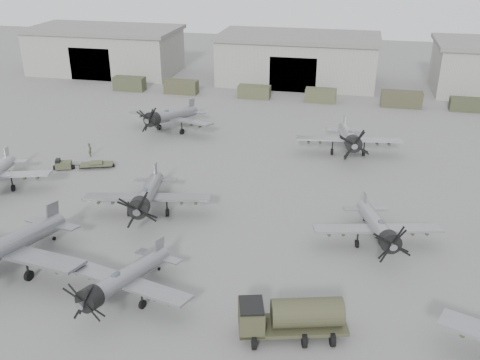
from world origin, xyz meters
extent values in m
plane|color=slate|center=(0.00, 0.00, 0.00)|extent=(220.00, 220.00, 0.00)
cube|color=#9B9B91|center=(-38.00, 62.00, 4.00)|extent=(28.00, 14.00, 8.00)
cube|color=slate|center=(-38.00, 62.00, 8.35)|extent=(29.00, 14.80, 0.70)
cube|color=black|center=(-38.00, 55.20, 3.00)|extent=(8.12, 0.40, 6.00)
cube|color=#9B9B91|center=(0.00, 62.00, 4.00)|extent=(28.00, 14.00, 8.00)
cube|color=slate|center=(0.00, 62.00, 8.35)|extent=(29.00, 14.80, 0.70)
cube|color=black|center=(0.00, 55.20, 3.00)|extent=(8.12, 0.40, 6.00)
cube|color=#3D432B|center=(-28.12, 50.00, 1.19)|extent=(5.48, 2.20, 2.39)
cube|color=#41422B|center=(-18.60, 50.00, 1.16)|extent=(5.76, 2.20, 2.31)
cube|color=#464930|center=(-5.76, 50.00, 1.04)|extent=(5.40, 2.20, 2.08)
cube|color=#464A30|center=(5.33, 50.00, 1.11)|extent=(4.98, 2.20, 2.22)
cube|color=#3F3D29|center=(18.10, 50.00, 1.26)|extent=(6.37, 2.20, 2.53)
cube|color=#373C27|center=(28.53, 50.00, 1.01)|extent=(6.27, 2.20, 2.02)
cylinder|color=gray|center=(-15.32, -3.84, 2.42)|extent=(3.30, 11.78, 3.43)
cube|color=gray|center=(-15.42, -4.49, 2.14)|extent=(13.95, 4.36, 0.62)
cube|color=gray|center=(-14.58, 1.28, 2.60)|extent=(0.39, 1.83, 2.20)
cylinder|color=black|center=(-13.38, -5.00, 0.38)|extent=(0.43, 0.91, 0.88)
cylinder|color=black|center=(-14.63, 0.95, 0.16)|extent=(0.18, 0.37, 0.35)
cylinder|color=gray|center=(-4.65, -5.29, 1.94)|extent=(3.56, 9.38, 2.75)
cylinder|color=black|center=(-5.65, -9.30, 2.60)|extent=(1.96, 1.76, 1.83)
cube|color=gray|center=(-4.77, -5.80, 1.72)|extent=(11.15, 4.57, 0.49)
cube|color=gray|center=(-3.64, -1.28, 2.08)|extent=(0.46, 1.45, 1.76)
ellipsoid|color=#3F4C54|center=(-4.99, -6.66, 2.74)|extent=(0.77, 1.15, 0.49)
cylinder|color=black|center=(-6.44, -5.56, 0.31)|extent=(0.41, 0.74, 0.70)
cylinder|color=black|center=(-3.19, -6.38, 0.31)|extent=(0.41, 0.74, 0.70)
cylinder|color=black|center=(-3.70, -1.53, 0.13)|extent=(0.17, 0.30, 0.28)
cube|color=#9DA1A6|center=(-27.55, 13.63, 2.23)|extent=(0.60, 1.53, 1.88)
cylinder|color=black|center=(-24.24, 9.25, 0.33)|extent=(0.49, 0.80, 0.75)
cylinder|color=black|center=(-27.46, 13.36, 0.14)|extent=(0.20, 0.32, 0.30)
cylinder|color=gray|center=(-8.15, 7.91, 2.17)|extent=(3.55, 10.53, 3.08)
cylinder|color=black|center=(-7.22, 3.38, 2.90)|extent=(2.15, 1.90, 2.05)
cube|color=gray|center=(-8.03, 7.33, 1.92)|extent=(12.49, 4.61, 0.55)
cube|color=gray|center=(-9.09, 12.45, 2.32)|extent=(0.45, 1.63, 1.97)
ellipsoid|color=#3F4C54|center=(-7.84, 6.37, 3.06)|extent=(0.82, 1.28, 0.55)
cylinder|color=black|center=(-9.83, 6.76, 0.34)|extent=(0.43, 0.83, 0.79)
cylinder|color=black|center=(-6.16, 7.52, 0.34)|extent=(0.43, 0.83, 0.79)
cylinder|color=black|center=(-9.03, 12.16, 0.15)|extent=(0.18, 0.33, 0.32)
cylinder|color=#94969C|center=(13.61, 6.74, 1.97)|extent=(3.49, 9.52, 2.79)
cylinder|color=black|center=(14.58, 2.66, 2.63)|extent=(1.98, 1.77, 1.86)
cube|color=#94969C|center=(13.73, 6.22, 1.74)|extent=(11.31, 4.49, 0.50)
cube|color=#94969C|center=(12.64, 10.83, 2.11)|extent=(0.45, 1.47, 1.78)
ellipsoid|color=#3F4C54|center=(13.94, 5.35, 2.78)|extent=(0.77, 1.17, 0.50)
cylinder|color=black|center=(12.12, 5.66, 0.31)|extent=(0.41, 0.75, 0.71)
cylinder|color=black|center=(15.43, 6.44, 0.31)|extent=(0.41, 0.75, 0.71)
cylinder|color=black|center=(12.70, 10.56, 0.13)|extent=(0.17, 0.30, 0.29)
cylinder|color=gray|center=(-13.72, 31.58, 2.24)|extent=(4.31, 10.79, 3.17)
cylinder|color=black|center=(-14.98, 26.98, 3.00)|extent=(2.29, 2.06, 2.11)
cube|color=gray|center=(-13.88, 30.99, 1.98)|extent=(12.84, 5.52, 0.57)
cube|color=gray|center=(-12.46, 36.19, 2.40)|extent=(0.56, 1.66, 2.03)
ellipsoid|color=#3F4C54|center=(-14.15, 30.01, 3.16)|extent=(0.91, 1.34, 0.57)
cylinder|color=black|center=(-15.79, 31.31, 0.36)|extent=(0.49, 0.86, 0.81)
cylinder|color=black|center=(-12.07, 30.29, 0.36)|extent=(0.49, 0.86, 0.81)
cylinder|color=black|center=(-12.54, 35.89, 0.15)|extent=(0.20, 0.35, 0.33)
cylinder|color=#9FA2A7|center=(10.43, 28.23, 2.27)|extent=(3.06, 11.02, 3.21)
cylinder|color=black|center=(11.11, 23.45, 3.03)|extent=(2.16, 1.89, 2.14)
cube|color=#9FA2A7|center=(10.52, 27.62, 2.01)|extent=(13.05, 4.06, 0.58)
cube|color=#9FA2A7|center=(9.75, 33.02, 2.43)|extent=(0.36, 1.71, 2.05)
ellipsoid|color=#3F4C54|center=(10.67, 26.60, 3.20)|extent=(0.78, 1.31, 0.58)
cylinder|color=black|center=(8.61, 27.14, 0.36)|extent=(0.40, 0.86, 0.82)
cylinder|color=black|center=(12.49, 27.69, 0.36)|extent=(0.40, 0.86, 0.82)
cylinder|color=black|center=(9.80, 32.72, 0.15)|extent=(0.17, 0.34, 0.33)
cube|color=#3A3B26|center=(7.99, -6.88, 0.79)|extent=(7.77, 4.30, 0.26)
cube|color=#3A3B26|center=(5.24, -7.64, 1.64)|extent=(2.27, 2.79, 1.79)
cylinder|color=#3A3B26|center=(8.90, -6.63, 1.85)|extent=(5.21, 3.22, 2.01)
cube|color=black|center=(5.24, -7.64, 2.59)|extent=(2.09, 2.46, 0.16)
cylinder|color=black|center=(5.66, -8.78, 0.47)|extent=(0.56, 1.00, 0.95)
cylinder|color=black|center=(10.11, -5.04, 0.47)|extent=(0.56, 1.00, 0.95)
cube|color=#42482F|center=(-21.86, 15.74, 0.55)|extent=(2.05, 1.62, 0.80)
cube|color=black|center=(-22.42, 15.55, 1.04)|extent=(0.76, 1.01, 0.50)
cylinder|color=black|center=(-21.86, 15.74, 0.25)|extent=(1.31, 0.92, 0.56)
cylinder|color=black|center=(-20.64, 16.17, 0.45)|extent=(1.15, 0.47, 0.08)
cube|color=#42482F|center=(-18.29, 16.99, 0.45)|extent=(4.03, 2.56, 0.18)
cylinder|color=black|center=(-18.29, 16.99, 0.20)|extent=(1.55, 0.90, 0.44)
cylinder|color=#42482F|center=(-18.29, 16.99, 0.65)|extent=(1.42, 0.76, 0.32)
imported|color=#424B31|center=(-20.64, 20.08, 0.89)|extent=(0.62, 0.76, 1.78)
camera|label=1|loc=(10.70, -36.02, 25.20)|focal=40.00mm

